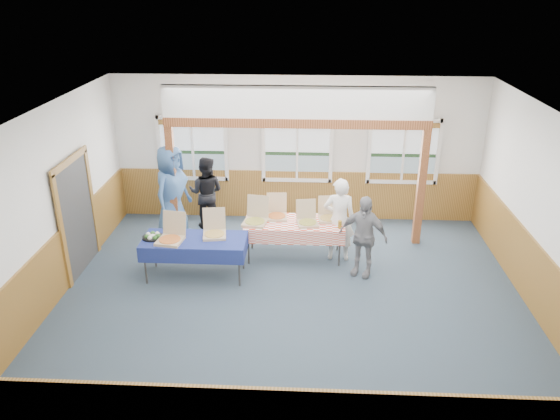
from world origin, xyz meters
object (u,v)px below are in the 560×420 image
object	(u,v)px
woman_white	(339,220)
man_blue	(172,192)
table_left	(194,242)
person_grey	(363,236)
woman_black	(206,193)
table_right	(294,224)

from	to	relation	value
woman_white	man_blue	bearing A→B (deg)	-11.04
table_left	person_grey	distance (m)	3.04
man_blue	woman_black	bearing A→B (deg)	-30.22
table_left	woman_white	xyz separation A→B (m)	(2.62, 0.82, 0.13)
table_left	man_blue	xyz separation A→B (m)	(-0.79, 1.70, 0.29)
table_right	person_grey	distance (m)	1.39
table_right	man_blue	world-z (taller)	man_blue
man_blue	table_left	bearing A→B (deg)	-132.93
table_left	woman_black	world-z (taller)	woman_black
man_blue	table_right	bearing A→B (deg)	-86.31
woman_white	person_grey	size ratio (longest dim) A/B	1.08
table_left	table_right	bearing A→B (deg)	40.36
table_left	table_right	world-z (taller)	same
table_left	table_right	size ratio (longest dim) A/B	1.05
person_grey	woman_white	bearing A→B (deg)	148.58
woman_black	person_grey	bearing A→B (deg)	155.47
man_blue	person_grey	world-z (taller)	man_blue
table_right	woman_black	distance (m)	2.36
table_right	woman_black	xyz separation A→B (m)	(-1.94, 1.34, 0.09)
table_right	man_blue	xyz separation A→B (m)	(-2.56, 0.86, 0.29)
woman_black	person_grey	world-z (taller)	woman_black
table_left	woman_black	size ratio (longest dim) A/B	1.26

